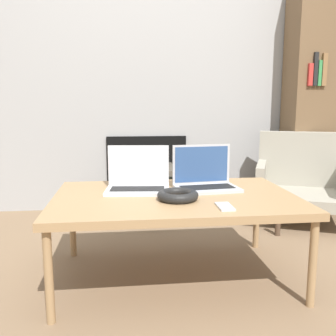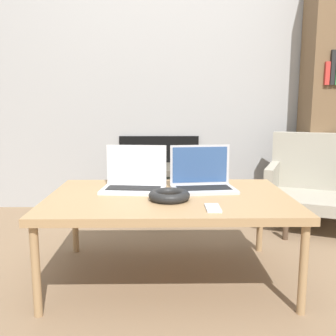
# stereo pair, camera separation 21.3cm
# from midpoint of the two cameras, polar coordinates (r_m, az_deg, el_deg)

# --- Properties ---
(ground_plane) EXTENTS (14.00, 14.00, 0.00)m
(ground_plane) POSITION_cam_midpoint_polar(r_m,az_deg,el_deg) (1.77, -1.43, -19.94)
(ground_plane) COLOR #7A6047
(wall_back) EXTENTS (7.00, 0.08, 2.60)m
(wall_back) POSITION_cam_midpoint_polar(r_m,az_deg,el_deg) (3.20, -4.35, 17.06)
(wall_back) COLOR #999999
(wall_back) RESTS_ON ground_plane
(table) EXTENTS (1.19, 0.78, 0.43)m
(table) POSITION_cam_midpoint_polar(r_m,az_deg,el_deg) (1.86, -2.21, -5.09)
(table) COLOR #9E7A51
(table) RESTS_ON ground_plane
(laptop_left) EXTENTS (0.34, 0.24, 0.23)m
(laptop_left) POSITION_cam_midpoint_polar(r_m,az_deg,el_deg) (1.96, -7.71, -1.91)
(laptop_left) COLOR silver
(laptop_left) RESTS_ON table
(laptop_right) EXTENTS (0.34, 0.25, 0.23)m
(laptop_right) POSITION_cam_midpoint_polar(r_m,az_deg,el_deg) (1.98, 2.60, -1.68)
(laptop_right) COLOR #B2B2B7
(laptop_right) RESTS_ON table
(headphones) EXTENTS (0.19, 0.19, 0.04)m
(headphones) POSITION_cam_midpoint_polar(r_m,az_deg,el_deg) (1.75, -1.91, -4.22)
(headphones) COLOR black
(headphones) RESTS_ON table
(phone) EXTENTS (0.06, 0.13, 0.01)m
(phone) POSITION_cam_midpoint_polar(r_m,az_deg,el_deg) (1.63, 4.98, -5.93)
(phone) COLOR silver
(phone) RESTS_ON table
(tv) EXTENTS (0.41, 0.43, 0.39)m
(tv) POSITION_cam_midpoint_polar(r_m,az_deg,el_deg) (2.99, -5.01, -3.52)
(tv) COLOR #4C473D
(tv) RESTS_ON ground_plane
(armchair) EXTENTS (0.82, 0.78, 0.66)m
(armchair) POSITION_cam_midpoint_polar(r_m,az_deg,el_deg) (2.97, 17.83, -1.54)
(armchair) COLOR gray
(armchair) RESTS_ON ground_plane
(bookshelf) EXTENTS (0.61, 0.32, 1.85)m
(bookshelf) POSITION_cam_midpoint_polar(r_m,az_deg,el_deg) (3.34, 20.98, 9.90)
(bookshelf) COLOR brown
(bookshelf) RESTS_ON ground_plane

